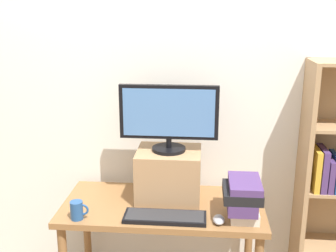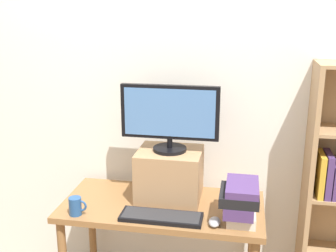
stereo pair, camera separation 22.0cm
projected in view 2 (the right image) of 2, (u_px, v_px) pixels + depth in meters
The scene contains 8 objects.
back_wall at pixel (173, 100), 2.71m from camera, with size 7.00×0.08×2.60m.
desk at pixel (162, 219), 2.53m from camera, with size 1.19×0.57×0.75m.
riser_box at pixel (170, 174), 2.55m from camera, with size 0.38×0.32×0.31m.
computer_monitor at pixel (170, 116), 2.44m from camera, with size 0.58×0.20×0.40m.
keyboard at pixel (161, 217), 2.33m from camera, with size 0.46×0.16×0.02m.
computer_mouse at pixel (215, 222), 2.26m from camera, with size 0.06×0.10×0.04m.
book_stack at pixel (240, 201), 2.27m from camera, with size 0.21×0.27×0.22m.
coffee_mug at pixel (76, 206), 2.36m from camera, with size 0.10×0.07×0.10m.
Camera 2 is at (0.45, -2.23, 1.89)m, focal length 45.00 mm.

